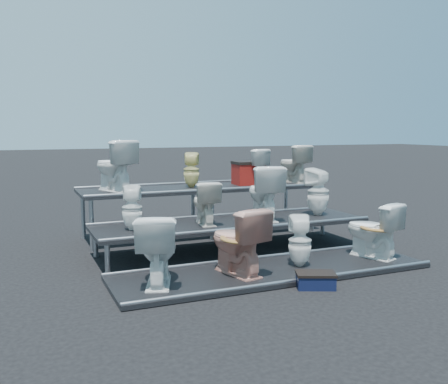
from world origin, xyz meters
name	(u,v)px	position (x,y,z in m)	size (l,w,h in m)	color
ground	(232,251)	(0.00, 0.00, 0.00)	(80.00, 80.00, 0.00)	black
tier_front	(273,271)	(0.00, -1.30, 0.03)	(4.20, 1.20, 0.06)	black
tier_mid	(232,237)	(0.00, 0.00, 0.23)	(4.20, 1.20, 0.46)	black
tier_back	(202,211)	(0.00, 1.30, 0.43)	(4.20, 1.20, 0.86)	black
toilet_0	(157,249)	(-1.54, -1.30, 0.48)	(0.47, 0.83, 0.84)	white
toilet_1	(237,241)	(-0.51, -1.30, 0.49)	(0.48, 0.84, 0.85)	tan
toilet_2	(300,241)	(0.40, -1.30, 0.40)	(0.30, 0.31, 0.68)	white
toilet_3	(373,230)	(1.60, -1.30, 0.45)	(0.44, 0.77, 0.79)	white
toilet_4	(132,208)	(-1.54, 0.00, 0.77)	(0.28, 0.29, 0.63)	white
toilet_5	(205,203)	(-0.44, 0.00, 0.78)	(0.36, 0.63, 0.65)	beige
toilet_6	(264,192)	(0.54, 0.00, 0.89)	(0.48, 0.84, 0.85)	white
toilet_7	(318,192)	(1.55, 0.00, 0.85)	(0.35, 0.36, 0.77)	white
toilet_8	(114,166)	(-1.52, 1.30, 1.28)	(0.47, 0.82, 0.83)	white
toilet_9	(191,170)	(-0.19, 1.30, 1.16)	(0.27, 0.28, 0.60)	#E3D787
toilet_10	(251,167)	(0.97, 1.30, 1.18)	(0.36, 0.64, 0.65)	white
toilet_11	(294,164)	(1.85, 1.30, 1.22)	(0.40, 0.70, 0.71)	beige
red_crate	(249,174)	(0.91, 1.31, 1.05)	(0.52, 0.41, 0.37)	maroon
step_stool	(316,281)	(0.19, -2.01, 0.08)	(0.44, 0.26, 0.16)	black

